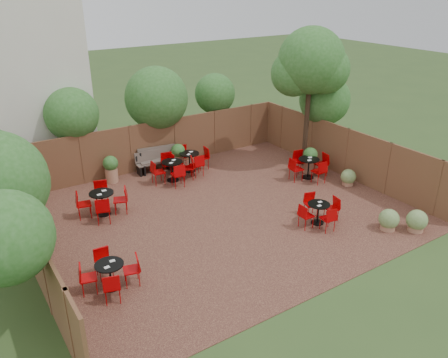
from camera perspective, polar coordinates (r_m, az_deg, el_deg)
ground at (r=15.43m, az=-0.62°, el=-4.46°), size 80.00×80.00×0.00m
courtyard_paving at (r=15.42m, az=-0.62°, el=-4.43°), size 12.00×10.00×0.02m
fence_back at (r=19.07m, az=-8.78°, el=4.25°), size 12.00×0.08×2.00m
fence_left at (r=13.15m, az=-23.42°, el=-7.08°), size 0.08×10.00×2.00m
fence_right at (r=18.65m, az=15.12°, el=3.22°), size 0.08×10.00×2.00m
neighbour_building at (r=19.92m, az=-25.25°, el=12.09°), size 5.00×4.00×8.00m
overhang_foliage at (r=15.87m, az=-12.21°, el=6.37°), size 15.48×10.39×2.63m
courtyard_tree at (r=18.54m, az=10.89°, el=13.89°), size 2.77×2.67×5.70m
park_bench_left at (r=18.91m, az=-8.26°, el=2.59°), size 1.65×0.73×0.99m
park_bench_right at (r=18.82m, az=-8.99°, el=2.24°), size 1.43×0.50×0.88m
bistro_tables at (r=16.23m, az=-2.85°, el=-1.10°), size 10.73×7.66×0.93m
planters at (r=17.71m, az=-8.62°, el=1.32°), size 11.24×4.12×1.12m
low_shrubs at (r=16.07m, az=19.76°, el=-3.38°), size 2.12×4.23×0.71m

